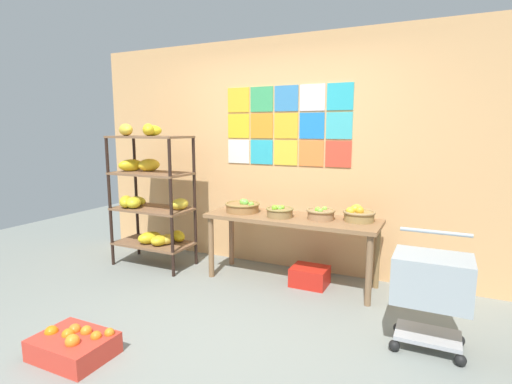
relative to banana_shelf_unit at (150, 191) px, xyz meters
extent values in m
plane|color=gray|center=(1.40, -1.06, -0.88)|extent=(9.35, 9.35, 0.00)
cube|color=#E0A76A|center=(1.40, 0.64, 0.42)|extent=(5.00, 0.06, 2.60)
cube|color=yellow|center=(0.85, 0.61, 1.04)|extent=(0.28, 0.01, 0.28)
cube|color=#3BA25F|center=(1.15, 0.61, 1.04)|extent=(0.28, 0.01, 0.28)
cube|color=teal|center=(1.45, 0.61, 1.04)|extent=(0.28, 0.01, 0.28)
cube|color=silver|center=(1.75, 0.61, 1.04)|extent=(0.28, 0.01, 0.28)
cube|color=#29AAB9|center=(2.05, 0.61, 1.04)|extent=(0.28, 0.01, 0.28)
cube|color=gold|center=(0.85, 0.61, 0.75)|extent=(0.28, 0.01, 0.28)
cube|color=orange|center=(1.15, 0.61, 0.75)|extent=(0.28, 0.01, 0.28)
cube|color=gold|center=(1.45, 0.61, 0.75)|extent=(0.28, 0.01, 0.28)
cube|color=blue|center=(1.75, 0.61, 0.75)|extent=(0.28, 0.01, 0.28)
cube|color=#3EB4BD|center=(2.05, 0.61, 0.75)|extent=(0.28, 0.01, 0.28)
cube|color=silver|center=(0.85, 0.61, 0.45)|extent=(0.28, 0.01, 0.28)
cube|color=#29A8BF|center=(1.15, 0.61, 0.45)|extent=(0.28, 0.01, 0.28)
cube|color=yellow|center=(1.45, 0.61, 0.45)|extent=(0.28, 0.01, 0.28)
cube|color=orange|center=(1.75, 0.61, 0.45)|extent=(0.28, 0.01, 0.28)
cube|color=#DE432E|center=(2.05, 0.61, 0.45)|extent=(0.28, 0.01, 0.28)
cylinder|color=black|center=(-0.41, -0.22, -0.12)|extent=(0.04, 0.04, 1.52)
cylinder|color=black|center=(0.47, -0.22, -0.12)|extent=(0.04, 0.04, 1.52)
cylinder|color=black|center=(-0.41, 0.22, -0.12)|extent=(0.04, 0.04, 1.52)
cylinder|color=black|center=(0.47, 0.22, -0.12)|extent=(0.04, 0.04, 1.52)
cube|color=brown|center=(0.03, 0.00, -0.62)|extent=(0.92, 0.48, 0.03)
ellipsoid|color=yellow|center=(0.21, 0.02, -0.56)|extent=(0.17, 0.23, 0.11)
ellipsoid|color=gold|center=(0.02, -0.05, -0.54)|extent=(0.28, 0.32, 0.14)
ellipsoid|color=gold|center=(0.17, -0.06, -0.55)|extent=(0.21, 0.25, 0.12)
ellipsoid|color=yellow|center=(0.27, 0.16, -0.55)|extent=(0.28, 0.24, 0.13)
cube|color=brown|center=(0.03, 0.00, -0.21)|extent=(0.92, 0.48, 0.02)
ellipsoid|color=gold|center=(0.38, 0.05, -0.13)|extent=(0.21, 0.25, 0.13)
ellipsoid|color=gold|center=(-0.26, -0.11, -0.13)|extent=(0.29, 0.31, 0.14)
ellipsoid|color=yellow|center=(-0.15, -0.11, -0.13)|extent=(0.27, 0.27, 0.13)
ellipsoid|color=yellow|center=(-0.24, 0.06, -0.14)|extent=(0.29, 0.18, 0.11)
cube|color=brown|center=(0.03, 0.00, 0.21)|extent=(0.92, 0.48, 0.02)
ellipsoid|color=gold|center=(-0.27, 0.01, 0.29)|extent=(0.28, 0.33, 0.14)
ellipsoid|color=yellow|center=(-0.08, 0.14, 0.28)|extent=(0.16, 0.23, 0.13)
ellipsoid|color=yellow|center=(-0.07, 0.10, 0.29)|extent=(0.24, 0.31, 0.15)
cube|color=brown|center=(0.03, 0.00, 0.62)|extent=(0.92, 0.48, 0.02)
ellipsoid|color=yellow|center=(-0.20, -0.12, 0.70)|extent=(0.32, 0.28, 0.14)
ellipsoid|color=gold|center=(0.06, -0.04, 0.70)|extent=(0.24, 0.25, 0.14)
ellipsoid|color=gold|center=(0.07, 0.02, 0.69)|extent=(0.24, 0.25, 0.12)
cube|color=olive|center=(1.69, 0.18, -0.20)|extent=(1.79, 0.57, 0.04)
cylinder|color=olive|center=(0.85, -0.04, -0.55)|extent=(0.06, 0.06, 0.66)
cylinder|color=#866344|center=(2.52, -0.04, -0.55)|extent=(0.06, 0.06, 0.66)
cylinder|color=#8B6041|center=(0.85, 0.41, -0.55)|extent=(0.06, 0.06, 0.66)
cylinder|color=olive|center=(2.52, 0.41, -0.55)|extent=(0.06, 0.06, 0.66)
cylinder|color=olive|center=(1.12, 0.18, -0.14)|extent=(0.35, 0.35, 0.09)
torus|color=olive|center=(1.12, 0.18, -0.09)|extent=(0.38, 0.38, 0.02)
sphere|color=#73BA42|center=(1.13, 0.17, -0.07)|extent=(0.08, 0.08, 0.08)
sphere|color=#68B343|center=(1.16, 0.18, -0.08)|extent=(0.08, 0.08, 0.08)
sphere|color=#76AD3C|center=(1.24, 0.15, -0.09)|extent=(0.07, 0.07, 0.07)
cylinder|color=#9F734C|center=(1.99, 0.20, -0.13)|extent=(0.26, 0.26, 0.09)
torus|color=#99784A|center=(1.99, 0.20, -0.09)|extent=(0.29, 0.29, 0.03)
sphere|color=#82C142|center=(2.01, 0.12, -0.08)|extent=(0.05, 0.05, 0.05)
sphere|color=#86C641|center=(2.01, 0.26, -0.08)|extent=(0.05, 0.05, 0.05)
sphere|color=#74D031|center=(1.96, 0.18, -0.08)|extent=(0.06, 0.06, 0.06)
cylinder|color=olive|center=(1.58, 0.12, -0.14)|extent=(0.26, 0.26, 0.09)
torus|color=olive|center=(1.58, 0.12, -0.09)|extent=(0.28, 0.28, 0.02)
sphere|color=#7DCD2B|center=(1.54, 0.07, -0.08)|extent=(0.06, 0.06, 0.06)
sphere|color=#7EC42D|center=(1.60, 0.14, -0.08)|extent=(0.05, 0.05, 0.05)
sphere|color=#76D03C|center=(1.57, 0.12, -0.08)|extent=(0.05, 0.05, 0.05)
sphere|color=#72C13C|center=(1.59, 0.12, -0.09)|extent=(0.05, 0.05, 0.05)
sphere|color=#80BD3A|center=(1.56, 0.11, -0.08)|extent=(0.05, 0.05, 0.05)
sphere|color=#78D035|center=(1.58, 0.11, -0.09)|extent=(0.05, 0.05, 0.05)
cylinder|color=olive|center=(2.35, 0.28, -0.13)|extent=(0.29, 0.29, 0.09)
torus|color=#957649|center=(2.35, 0.28, -0.09)|extent=(0.31, 0.31, 0.03)
sphere|color=gold|center=(2.36, 0.26, -0.07)|extent=(0.08, 0.08, 0.08)
sphere|color=gold|center=(2.32, 0.35, -0.08)|extent=(0.10, 0.10, 0.10)
sphere|color=gold|center=(2.31, 0.32, -0.08)|extent=(0.10, 0.10, 0.10)
sphere|color=gold|center=(2.27, 0.24, -0.08)|extent=(0.08, 0.08, 0.08)
cube|color=red|center=(1.90, 0.19, -0.79)|extent=(0.36, 0.30, 0.19)
cube|color=red|center=(0.79, -1.78, -0.81)|extent=(0.53, 0.40, 0.15)
sphere|color=orange|center=(1.00, -1.65, -0.72)|extent=(0.07, 0.07, 0.07)
sphere|color=orange|center=(0.60, -1.80, -0.73)|extent=(0.10, 0.10, 0.10)
sphere|color=orange|center=(0.95, -1.72, -0.72)|extent=(0.08, 0.08, 0.08)
sphere|color=orange|center=(0.74, -1.78, -0.73)|extent=(0.09, 0.09, 0.09)
sphere|color=orange|center=(0.87, -1.85, -0.71)|extent=(0.10, 0.10, 0.10)
sphere|color=orange|center=(0.84, -1.70, -0.72)|extent=(0.08, 0.08, 0.08)
sphere|color=orange|center=(0.74, -1.72, -0.72)|extent=(0.09, 0.09, 0.09)
sphere|color=black|center=(2.83, -0.73, -0.84)|extent=(0.08, 0.08, 0.08)
sphere|color=black|center=(3.26, -0.73, -0.84)|extent=(0.08, 0.08, 0.08)
sphere|color=black|center=(2.83, -0.44, -0.84)|extent=(0.08, 0.08, 0.08)
sphere|color=black|center=(3.26, -0.44, -0.84)|extent=(0.08, 0.08, 0.08)
cube|color=#A5A8AD|center=(3.04, -0.58, -0.78)|extent=(0.45, 0.30, 0.03)
cube|color=#9DA8AF|center=(3.04, -0.58, -0.35)|extent=(0.53, 0.38, 0.34)
cylinder|color=#9DA8AF|center=(3.04, -0.36, -0.06)|extent=(0.50, 0.03, 0.03)
camera|label=1|loc=(3.07, -3.56, 0.71)|focal=27.74mm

